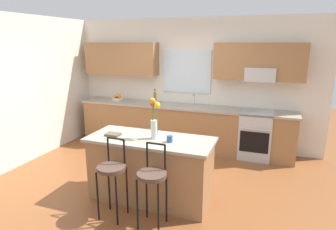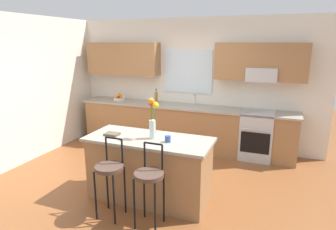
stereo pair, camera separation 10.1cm
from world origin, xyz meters
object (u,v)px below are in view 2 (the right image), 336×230
(bar_stool_near, at_px, (110,171))
(flower_vase, at_px, (153,116))
(bar_stool_middle, at_px, (149,178))
(bottle_olive_oil, at_px, (156,98))
(oven_range, at_px, (256,135))
(kitchen_island, at_px, (149,168))
(cookbook, at_px, (112,134))
(fruit_bowl_oranges, at_px, (119,98))
(mug_ceramic, at_px, (168,139))

(bar_stool_near, height_order, flower_vase, flower_vase)
(bar_stool_middle, distance_m, bottle_olive_oil, 2.99)
(oven_range, bearing_deg, bar_stool_near, -119.97)
(kitchen_island, xyz_separation_m, bottle_olive_oil, (-0.83, 2.16, 0.58))
(oven_range, xyz_separation_m, bar_stool_middle, (-1.02, -2.72, 0.18))
(flower_vase, bearing_deg, bar_stool_near, -118.88)
(bar_stool_near, xyz_separation_m, cookbook, (-0.27, 0.51, 0.30))
(cookbook, bearing_deg, fruit_bowl_oranges, 118.29)
(oven_range, xyz_separation_m, bottle_olive_oil, (-2.12, 0.02, 0.59))
(bar_stool_middle, xyz_separation_m, bottle_olive_oil, (-1.10, 2.75, 0.41))
(bottle_olive_oil, bearing_deg, flower_vase, -67.62)
(bar_stool_middle, bearing_deg, flower_vase, 109.87)
(bottle_olive_oil, bearing_deg, cookbook, -82.77)
(oven_range, distance_m, bar_stool_middle, 2.91)
(fruit_bowl_oranges, bearing_deg, bar_stool_near, -61.83)
(kitchen_island, xyz_separation_m, fruit_bowl_oranges, (-1.75, 2.17, 0.51))
(bar_stool_middle, distance_m, flower_vase, 0.88)
(flower_vase, relative_size, mug_ceramic, 6.38)
(fruit_bowl_oranges, bearing_deg, cookbook, -61.71)
(mug_ceramic, bearing_deg, oven_range, 65.71)
(cookbook, bearing_deg, flower_vase, 8.64)
(oven_range, xyz_separation_m, mug_ceramic, (-0.99, -2.19, 0.51))
(kitchen_island, height_order, bottle_olive_oil, bottle_olive_oil)
(oven_range, relative_size, bar_stool_near, 0.88)
(flower_vase, xyz_separation_m, cookbook, (-0.60, -0.09, -0.30))
(bar_stool_near, relative_size, flower_vase, 1.81)
(cookbook, bearing_deg, oven_range, 50.28)
(flower_vase, distance_m, cookbook, 0.68)
(oven_range, height_order, bottle_olive_oil, bottle_olive_oil)
(kitchen_island, distance_m, bar_stool_middle, 0.67)
(oven_range, bearing_deg, bar_stool_middle, -110.54)
(oven_range, height_order, cookbook, cookbook)
(mug_ceramic, bearing_deg, bar_stool_middle, -93.32)
(bar_stool_middle, height_order, mug_ceramic, bar_stool_middle)
(bottle_olive_oil, bearing_deg, oven_range, -0.67)
(kitchen_island, relative_size, bottle_olive_oil, 5.54)
(cookbook, xyz_separation_m, fruit_bowl_oranges, (-1.21, 2.24, 0.04))
(kitchen_island, xyz_separation_m, bar_stool_near, (-0.27, -0.59, 0.17))
(kitchen_island, bearing_deg, flower_vase, 15.19)
(bar_stool_near, relative_size, fruit_bowl_oranges, 4.34)
(bar_stool_near, relative_size, bottle_olive_oil, 3.27)
(kitchen_island, distance_m, bottle_olive_oil, 2.39)
(mug_ceramic, bearing_deg, cookbook, -178.68)
(oven_range, relative_size, fruit_bowl_oranges, 3.83)
(oven_range, relative_size, mug_ceramic, 10.22)
(kitchen_island, bearing_deg, bar_stool_near, -115.11)
(bar_stool_middle, bearing_deg, bar_stool_near, 180.00)
(oven_range, distance_m, flower_vase, 2.58)
(kitchen_island, height_order, bar_stool_middle, bar_stool_middle)
(bar_stool_near, height_order, bar_stool_middle, same)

